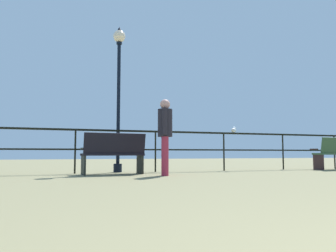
{
  "coord_description": "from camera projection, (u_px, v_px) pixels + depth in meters",
  "views": [
    {
      "loc": [
        -1.72,
        0.32,
        0.49
      ],
      "look_at": [
        1.2,
        8.29,
        1.18
      ],
      "focal_mm": 35.86,
      "sensor_mm": 36.0,
      "label": 1
    }
  ],
  "objects": [
    {
      "name": "pier_railing",
      "position": [
        117.0,
        141.0,
        8.54
      ],
      "size": [
        22.68,
        0.05,
        1.09
      ],
      "color": "black",
      "rests_on": "ground_plane"
    },
    {
      "name": "bench_near_left",
      "position": [
        114.0,
        152.0,
        7.78
      ],
      "size": [
        1.47,
        0.71,
        0.96
      ],
      "color": "black",
      "rests_on": "ground_plane"
    },
    {
      "name": "lamppost_center",
      "position": [
        119.0,
        78.0,
        8.91
      ],
      "size": [
        0.33,
        0.33,
        3.89
      ],
      "color": "black",
      "rests_on": "ground_plane"
    },
    {
      "name": "person_at_railing",
      "position": [
        165.0,
        132.0,
        7.46
      ],
      "size": [
        0.33,
        0.51,
        1.7
      ],
      "color": "#9F273D",
      "rests_on": "ground_plane"
    },
    {
      "name": "seagull_on_rail",
      "position": [
        234.0,
        130.0,
        9.76
      ],
      "size": [
        0.28,
        0.33,
        0.18
      ],
      "color": "silver",
      "rests_on": "pier_railing"
    }
  ]
}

